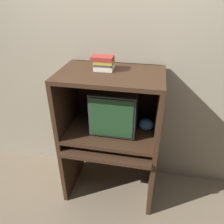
{
  "coord_description": "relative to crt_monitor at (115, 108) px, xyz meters",
  "views": [
    {
      "loc": [
        0.36,
        -1.43,
        2.0
      ],
      "look_at": [
        0.01,
        0.29,
        0.98
      ],
      "focal_mm": 35.0,
      "sensor_mm": 36.0,
      "label": 1
    }
  ],
  "objects": [
    {
      "name": "hutch_upper",
      "position": [
        -0.04,
        -0.01,
        0.17
      ],
      "size": [
        0.91,
        0.59,
        0.58
      ],
      "color": "#382316",
      "rests_on": "desk_monitor_shelf"
    },
    {
      "name": "snack_bag",
      "position": [
        0.3,
        0.02,
        -0.16
      ],
      "size": [
        0.14,
        0.11,
        0.12
      ],
      "color": "#336BB7",
      "rests_on": "desk_monitor_shelf"
    },
    {
      "name": "wall_back",
      "position": [
        -0.04,
        0.32,
        0.29
      ],
      "size": [
        6.0,
        0.06,
        2.6
      ],
      "color": "gray",
      "rests_on": "ground_plane"
    },
    {
      "name": "desk_base",
      "position": [
        -0.04,
        -0.08,
        -0.59
      ],
      "size": [
        0.91,
        0.63,
        0.68
      ],
      "color": "#382316",
      "rests_on": "ground_plane"
    },
    {
      "name": "mouse",
      "position": [
        0.32,
        -0.18,
        -0.31
      ],
      "size": [
        0.07,
        0.05,
        0.03
      ],
      "color": "black",
      "rests_on": "desk_base"
    },
    {
      "name": "book_stack",
      "position": [
        -0.11,
        0.02,
        0.42
      ],
      "size": [
        0.19,
        0.15,
        0.12
      ],
      "color": "beige",
      "rests_on": "hutch_upper"
    },
    {
      "name": "ground_plane",
      "position": [
        -0.04,
        -0.33,
        -1.01
      ],
      "size": [
        12.0,
        12.0,
        0.0
      ],
      "primitive_type": "plane",
      "color": "#756651"
    },
    {
      "name": "keyboard",
      "position": [
        0.04,
        -0.19,
        -0.32
      ],
      "size": [
        0.46,
        0.14,
        0.03
      ],
      "color": "#2D2D30",
      "rests_on": "desk_base"
    },
    {
      "name": "crt_monitor",
      "position": [
        0.0,
        0.0,
        0.0
      ],
      "size": [
        0.41,
        0.41,
        0.42
      ],
      "color": "#333338",
      "rests_on": "desk_monitor_shelf"
    },
    {
      "name": "desk_monitor_shelf",
      "position": [
        -0.04,
        -0.04,
        -0.24
      ],
      "size": [
        0.91,
        0.59,
        0.11
      ],
      "color": "#382316",
      "rests_on": "desk_base"
    }
  ]
}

